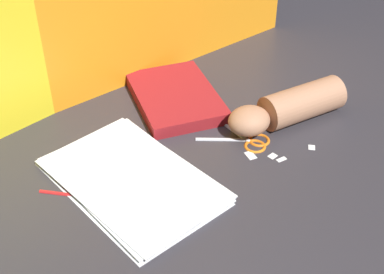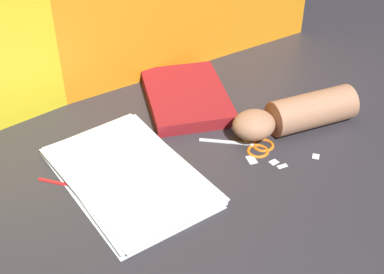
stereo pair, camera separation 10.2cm
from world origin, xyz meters
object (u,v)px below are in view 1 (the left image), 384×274
paper_stack (132,180)px  hand_forearm (288,107)px  book_closed (175,97)px  scissors (246,138)px

paper_stack → hand_forearm: bearing=-8.6°
book_closed → scissors: (0.02, -0.22, -0.01)m
paper_stack → scissors: bearing=-9.9°
paper_stack → scissors: size_ratio=2.28×
book_closed → hand_forearm: size_ratio=1.03×
scissors → book_closed: bearing=95.9°
scissors → hand_forearm: (0.12, -0.01, 0.04)m
hand_forearm → paper_stack: bearing=171.4°
book_closed → hand_forearm: bearing=-58.2°
paper_stack → scissors: 0.28m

